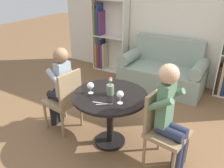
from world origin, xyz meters
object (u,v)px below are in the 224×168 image
at_px(flower_vase, 110,89).
at_px(couch, 163,72).
at_px(bookshelf_left, 107,39).
at_px(chair_right, 162,126).
at_px(wine_glass_right, 120,95).
at_px(person_left, 60,87).
at_px(wine_glass_left, 90,86).
at_px(person_right, 171,116).
at_px(chair_left, 65,98).

bearing_deg(flower_vase, couch, 90.12).
height_order(bookshelf_left, chair_right, bookshelf_left).
bearing_deg(wine_glass_right, flower_vase, 148.10).
relative_size(bookshelf_left, person_left, 1.29).
distance_m(chair_right, wine_glass_left, 0.96).
bearing_deg(flower_vase, wine_glass_left, -157.62).
bearing_deg(person_right, chair_right, 84.38).
bearing_deg(person_right, bookshelf_left, 52.71).
xyz_separation_m(person_right, wine_glass_right, (-0.56, -0.10, 0.15)).
bearing_deg(person_right, couch, 29.56).
distance_m(chair_left, wine_glass_left, 0.56).
xyz_separation_m(wine_glass_left, flower_vase, (0.23, 0.09, -0.02)).
distance_m(bookshelf_left, chair_right, 3.08).
xyz_separation_m(chair_right, person_right, (0.09, -0.02, 0.18)).
bearing_deg(bookshelf_left, chair_right, -46.43).
relative_size(person_right, wine_glass_left, 8.73).
height_order(person_left, wine_glass_right, person_left).
xyz_separation_m(person_left, flower_vase, (0.78, 0.04, 0.16)).
bearing_deg(chair_left, person_right, 98.47).
height_order(person_left, person_right, person_right).
distance_m(wine_glass_right, flower_vase, 0.24).
height_order(chair_left, wine_glass_left, chair_left).
xyz_separation_m(chair_right, flower_vase, (-0.68, 0.00, 0.30)).
height_order(bookshelf_left, chair_left, bookshelf_left).
distance_m(person_left, wine_glass_right, 1.00).
bearing_deg(person_left, person_right, 97.69).
xyz_separation_m(chair_left, flower_vase, (0.69, 0.06, 0.30)).
bearing_deg(couch, wine_glass_right, -84.33).
bearing_deg(wine_glass_right, chair_left, 175.75).
bearing_deg(chair_left, person_left, -94.61).
distance_m(couch, chair_right, 2.08).
bearing_deg(chair_right, wine_glass_right, 112.50).
xyz_separation_m(couch, flower_vase, (0.00, -1.95, 0.48)).
height_order(couch, bookshelf_left, bookshelf_left).
distance_m(person_right, flower_vase, 0.77).
bearing_deg(person_left, bookshelf_left, -156.62).
height_order(couch, chair_left, couch).
relative_size(bookshelf_left, flower_vase, 6.77).
distance_m(chair_left, flower_vase, 0.75).
height_order(chair_left, wine_glass_right, chair_left).
xyz_separation_m(couch, chair_right, (0.68, -1.95, 0.18)).
relative_size(chair_right, person_left, 0.75).
bearing_deg(bookshelf_left, person_left, -73.76).
relative_size(couch, bookshelf_left, 1.00).
xyz_separation_m(couch, person_right, (0.77, -1.97, 0.36)).
bearing_deg(chair_right, wine_glass_left, 103.85).
bearing_deg(flower_vase, person_left, -177.01).
bearing_deg(couch, chair_right, -70.71).
bearing_deg(wine_glass_left, couch, 83.79).
bearing_deg(wine_glass_left, chair_left, 175.83).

